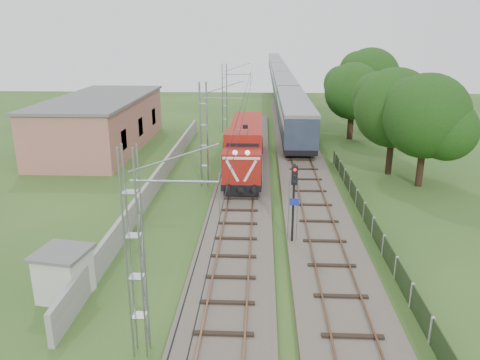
# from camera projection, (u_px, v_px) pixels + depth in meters

# --- Properties ---
(ground) EXTENTS (140.00, 140.00, 0.00)m
(ground) POSITION_uv_depth(u_px,v_px,m) (234.00, 256.00, 25.12)
(ground) COLOR #284D1C
(ground) RESTS_ON ground
(track_main) EXTENTS (4.20, 70.00, 0.45)m
(track_main) POSITION_uv_depth(u_px,v_px,m) (240.00, 207.00, 31.72)
(track_main) COLOR #6B6054
(track_main) RESTS_ON ground
(track_side) EXTENTS (4.20, 80.00, 0.45)m
(track_side) POSITION_uv_depth(u_px,v_px,m) (300.00, 158.00, 43.86)
(track_side) COLOR #6B6054
(track_side) RESTS_ON ground
(catenary) EXTENTS (3.31, 70.00, 8.00)m
(catenary) POSITION_uv_depth(u_px,v_px,m) (205.00, 135.00, 35.43)
(catenary) COLOR gray
(catenary) RESTS_ON ground
(boundary_wall) EXTENTS (0.25, 40.00, 1.50)m
(boundary_wall) POSITION_uv_depth(u_px,v_px,m) (160.00, 176.00, 36.60)
(boundary_wall) COLOR #9E9E99
(boundary_wall) RESTS_ON ground
(station_building) EXTENTS (8.40, 20.40, 5.22)m
(station_building) POSITION_uv_depth(u_px,v_px,m) (102.00, 122.00, 47.82)
(station_building) COLOR #B26760
(station_building) RESTS_ON ground
(fence) EXTENTS (0.12, 32.00, 1.20)m
(fence) POSITION_uv_depth(u_px,v_px,m) (373.00, 227.00, 27.43)
(fence) COLOR black
(fence) RESTS_ON ground
(locomotive) EXTENTS (2.88, 16.43, 4.17)m
(locomotive) POSITION_uv_depth(u_px,v_px,m) (245.00, 145.00, 40.17)
(locomotive) COLOR black
(locomotive) RESTS_ON ground
(coach_rake) EXTENTS (3.23, 120.63, 3.73)m
(coach_rake) POSITION_uv_depth(u_px,v_px,m) (279.00, 75.00, 99.38)
(coach_rake) COLOR black
(coach_rake) RESTS_ON ground
(signal_post) EXTENTS (0.53, 0.41, 4.78)m
(signal_post) POSITION_uv_depth(u_px,v_px,m) (294.00, 191.00, 25.30)
(signal_post) COLOR black
(signal_post) RESTS_ON ground
(relay_hut) EXTENTS (2.55, 2.55, 2.29)m
(relay_hut) POSITION_uv_depth(u_px,v_px,m) (64.00, 274.00, 20.98)
(relay_hut) COLOR beige
(relay_hut) RESTS_ON ground
(tree_a) EXTENTS (6.82, 6.49, 8.84)m
(tree_a) POSITION_uv_depth(u_px,v_px,m) (395.00, 109.00, 37.91)
(tree_a) COLOR #321D14
(tree_a) RESTS_ON ground
(tree_b) EXTENTS (6.70, 6.38, 8.69)m
(tree_b) POSITION_uv_depth(u_px,v_px,m) (428.00, 117.00, 34.86)
(tree_b) COLOR #321D14
(tree_b) RESTS_ON ground
(tree_c) EXTENTS (6.46, 6.15, 8.38)m
(tree_c) POSITION_uv_depth(u_px,v_px,m) (354.00, 92.00, 50.82)
(tree_c) COLOR #321D14
(tree_c) RESTS_ON ground
(tree_d) EXTENTS (7.48, 7.12, 9.69)m
(tree_d) POSITION_uv_depth(u_px,v_px,m) (371.00, 78.00, 57.01)
(tree_d) COLOR #321D14
(tree_d) RESTS_ON ground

